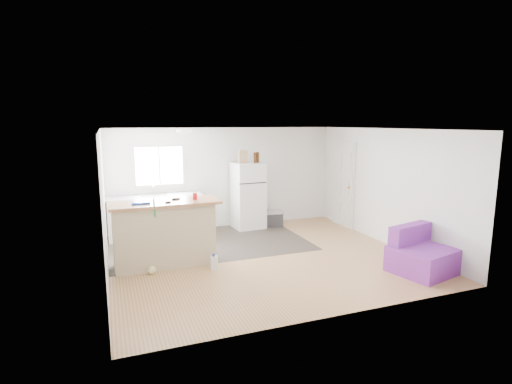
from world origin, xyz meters
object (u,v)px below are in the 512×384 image
at_px(cooler, 272,218).
at_px(peninsula, 164,233).
at_px(bottle_left, 255,158).
at_px(bottle_right, 258,157).
at_px(red_cup, 195,196).
at_px(mop, 153,260).
at_px(refrigerator, 248,196).
at_px(purple_seat, 420,256).
at_px(blue_tray, 141,203).
at_px(cleaner_jug, 214,262).
at_px(kitchen_cabinets, 156,216).
at_px(cardboard_box, 243,157).

bearing_deg(cooler, peninsula, -137.95).
distance_m(peninsula, bottle_left, 3.21).
bearing_deg(bottle_right, red_cup, -135.44).
height_order(peninsula, red_cup, red_cup).
bearing_deg(mop, refrigerator, 57.80).
height_order(peninsula, bottle_left, bottle_left).
distance_m(peninsula, red_cup, 0.84).
distance_m(peninsula, purple_seat, 4.44).
height_order(cooler, blue_tray, blue_tray).
distance_m(purple_seat, mop, 4.54).
bearing_deg(cleaner_jug, blue_tray, 157.54).
bearing_deg(kitchen_cabinets, peninsula, -91.27).
distance_m(purple_seat, cardboard_box, 4.44).
xyz_separation_m(refrigerator, bottle_left, (0.14, -0.09, 0.91)).
height_order(kitchen_cabinets, peninsula, kitchen_cabinets).
bearing_deg(peninsula, cleaner_jug, -34.82).
bearing_deg(bottle_left, cardboard_box, 169.65).
relative_size(mop, cardboard_box, 4.35).
distance_m(mop, bottle_right, 3.80).
height_order(red_cup, bottle_right, bottle_right).
bearing_deg(mop, cleaner_jug, 5.08).
distance_m(refrigerator, cooler, 0.84).
xyz_separation_m(peninsula, refrigerator, (2.25, 1.92, 0.20)).
bearing_deg(cooler, refrigerator, -178.24).
relative_size(blue_tray, cardboard_box, 1.00).
distance_m(cooler, bottle_left, 1.57).
bearing_deg(purple_seat, refrigerator, 101.84).
xyz_separation_m(mop, blue_tray, (-0.13, 0.27, 0.95)).
height_order(mop, bottle_right, bottle_right).
distance_m(purple_seat, blue_tray, 4.84).
bearing_deg(cooler, cardboard_box, -173.68).
xyz_separation_m(refrigerator, bottle_right, (0.23, -0.03, 0.91)).
relative_size(red_cup, bottle_right, 0.48).
bearing_deg(peninsula, bottle_left, 36.33).
distance_m(kitchen_cabinets, bottle_right, 2.71).
relative_size(peninsula, refrigerator, 1.20).
distance_m(cooler, red_cup, 3.11).
height_order(mop, red_cup, mop).
relative_size(cooler, bottle_left, 2.23).
relative_size(cooler, bottle_right, 2.23).
bearing_deg(purple_seat, blue_tray, 144.33).
bearing_deg(cardboard_box, cleaner_jug, -119.58).
xyz_separation_m(peninsula, red_cup, (0.56, -0.02, 0.63)).
height_order(purple_seat, red_cup, red_cup).
bearing_deg(cardboard_box, kitchen_cabinets, 178.20).
bearing_deg(blue_tray, kitchen_cabinets, 77.27).
relative_size(purple_seat, cleaner_jug, 3.95).
bearing_deg(cooler, bottle_left, -168.76).
xyz_separation_m(kitchen_cabinets, bottle_left, (2.33, -0.12, 1.23)).
bearing_deg(kitchen_cabinets, blue_tray, -101.92).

